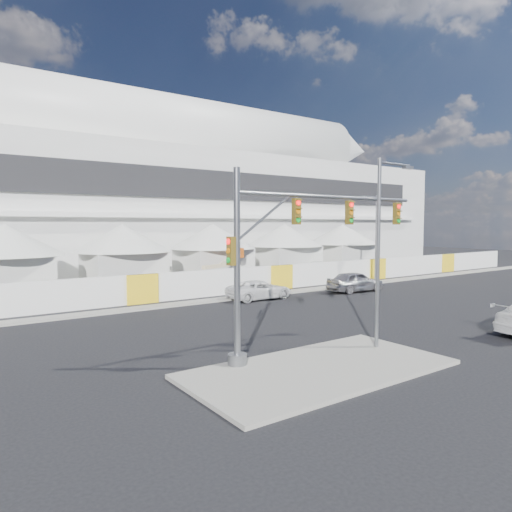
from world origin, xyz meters
TOP-DOWN VIEW (x-y plane):
  - ground at (0.00, 0.00)m, footprint 160.00×160.00m
  - median_island at (-6.00, -3.00)m, footprint 10.00×5.00m
  - far_curb at (20.00, 12.50)m, footprint 80.00×1.20m
  - stadium at (8.71, 41.50)m, footprint 80.00×24.80m
  - tent_row at (0.50, 24.00)m, footprint 53.40×8.40m
  - hoarding_fence at (6.00, 14.50)m, footprint 70.00×0.25m
  - scaffold_tower at (46.00, 36.00)m, footprint 4.40×4.40m
  - sedan_silver at (9.90, 9.85)m, footprint 2.40×4.99m
  - pickup_curb at (1.56, 11.32)m, footprint 2.32×4.92m
  - lot_car_a at (15.57, 19.37)m, footprint 2.67×4.74m
  - lot_car_b at (30.08, 18.46)m, footprint 2.83×4.92m
  - traffic_mast at (-6.15, -1.00)m, footprint 10.20×0.71m
  - streetlight_median at (-1.92, -2.37)m, footprint 2.21×0.22m
  - streetlight_curb at (15.29, 12.50)m, footprint 2.37×0.53m
  - boom_lift at (1.91, 18.39)m, footprint 6.55×2.48m

SIDE VIEW (x-z plane):
  - ground at x=0.00m, z-range 0.00..0.00m
  - far_curb at x=20.00m, z-range 0.00..0.12m
  - median_island at x=-6.00m, z-range 0.00..0.15m
  - pickup_curb at x=1.56m, z-range 0.00..1.36m
  - lot_car_a at x=15.57m, z-range 0.00..1.48m
  - lot_car_b at x=30.08m, z-range 0.00..1.57m
  - sedan_silver at x=9.90m, z-range 0.00..1.64m
  - boom_lift at x=1.91m, z-range -0.74..2.47m
  - hoarding_fence at x=6.00m, z-range 0.00..2.00m
  - tent_row at x=0.50m, z-range 0.45..5.85m
  - traffic_mast at x=-6.15m, z-range 0.59..7.88m
  - streetlight_curb at x=15.29m, z-range 0.65..8.64m
  - streetlight_median at x=-1.92m, z-range 0.74..8.72m
  - scaffold_tower at x=46.00m, z-range 0.00..12.00m
  - stadium at x=8.71m, z-range -1.54..20.44m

